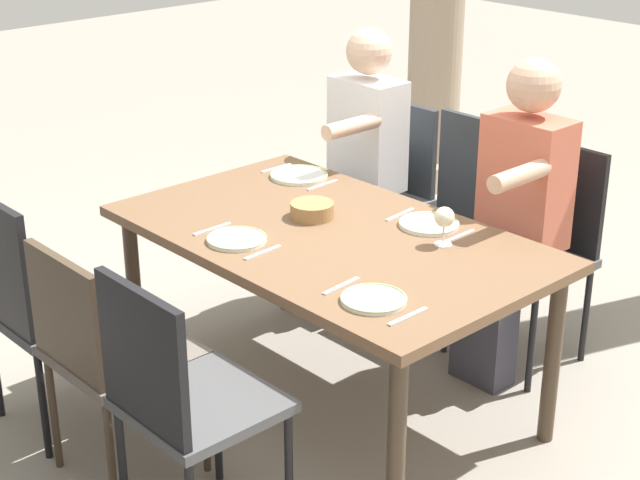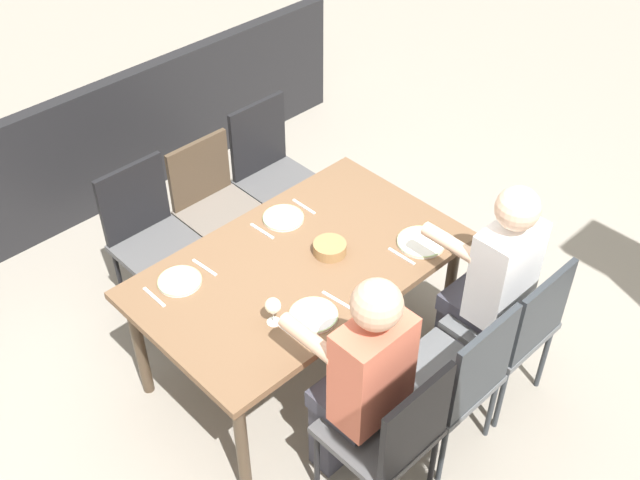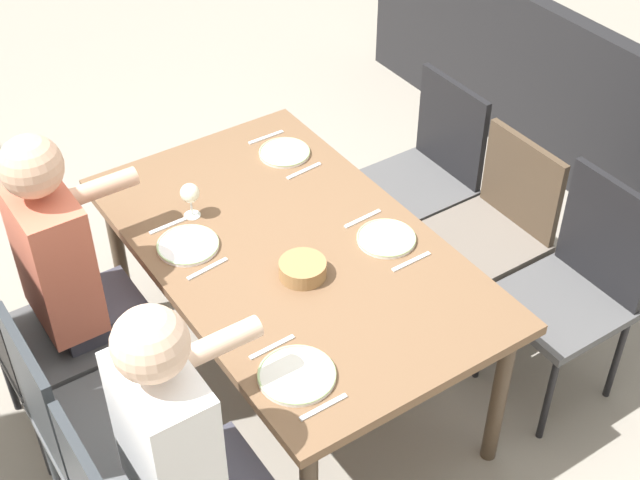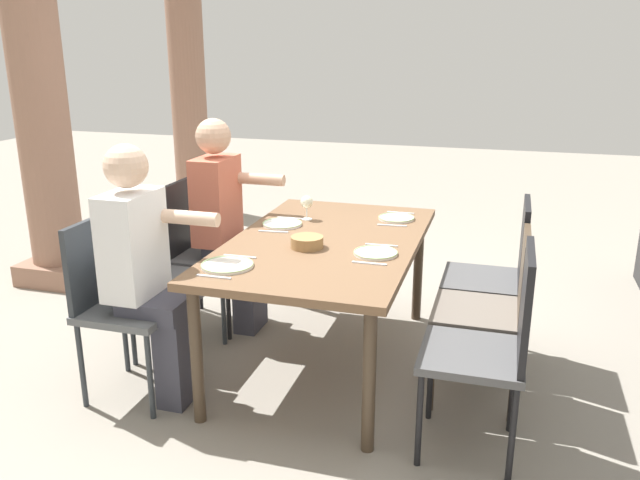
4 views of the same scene
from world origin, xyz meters
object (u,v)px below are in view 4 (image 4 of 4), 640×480
object	(u,v)px
dining_table	(325,252)
diner_woman_green	(147,268)
plate_1	(376,253)
wine_glass_2	(307,203)
stone_column_far	(188,80)
plate_0	(227,265)
plate_3	(396,218)
bread_basket	(307,242)
plate_2	(282,224)
chair_west_south	(494,340)
chair_east_south	(499,270)
chair_mid_south	(495,304)
chair_east_north	(199,244)
stone_column_centre	(39,91)
chair_west_north	(117,295)
diner_man_white	(227,219)
chair_mid_north	(162,267)

from	to	relation	value
dining_table	diner_woman_green	bearing A→B (deg)	129.24
plate_1	wine_glass_2	size ratio (longest dim) A/B	1.52
stone_column_far	plate_0	size ratio (longest dim) A/B	11.15
plate_3	bread_basket	world-z (taller)	bread_basket
plate_0	plate_2	bearing A→B (deg)	-0.61
chair_west_south	chair_east_south	size ratio (longest dim) A/B	1.02
dining_table	diner_woman_green	xyz separation A→B (m)	(-0.60, 0.73, 0.04)
diner_woman_green	wine_glass_2	size ratio (longest dim) A/B	8.91
chair_mid_south	chair_east_south	xyz separation A→B (m)	(0.45, -0.00, 0.02)
plate_0	plate_2	distance (m)	0.76
bread_basket	chair_east_north	bearing A→B (deg)	61.69
diner_woman_green	stone_column_centre	size ratio (longest dim) A/B	0.45
chair_west_north	diner_woman_green	world-z (taller)	diner_woman_green
chair_mid_south	diner_man_white	xyz separation A→B (m)	(0.45, 1.63, 0.19)
chair_west_south	bread_basket	xyz separation A→B (m)	(0.44, 0.97, 0.22)
stone_column_far	plate_3	xyz separation A→B (m)	(-2.42, -2.61, -0.63)
diner_man_white	plate_2	world-z (taller)	diner_man_white
plate_0	dining_table	bearing A→B (deg)	-30.74
plate_1	bread_basket	world-z (taller)	bread_basket
diner_man_white	wine_glass_2	xyz separation A→B (m)	(0.06, -0.50, 0.12)
chair_mid_north	wine_glass_2	xyz separation A→B (m)	(0.51, -0.70, 0.30)
plate_3	bread_basket	xyz separation A→B (m)	(-0.68, 0.35, 0.02)
chair_east_south	bread_basket	distance (m)	1.09
diner_woman_green	chair_west_north	bearing A→B (deg)	90.93
stone_column_far	plate_2	bearing A→B (deg)	-143.93
chair_east_north	stone_column_far	xyz separation A→B (m)	(2.63, 1.39, 0.84)
dining_table	plate_1	world-z (taller)	plate_1
chair_east_north	wine_glass_2	xyz separation A→B (m)	(0.06, -0.70, 0.30)
chair_west_north	plate_0	size ratio (longest dim) A/B	3.69
chair_east_south	diner_man_white	size ratio (longest dim) A/B	0.71
dining_table	chair_west_south	world-z (taller)	chair_west_south
chair_mid_south	bread_basket	xyz separation A→B (m)	(-0.01, 0.96, 0.24)
diner_woman_green	stone_column_far	bearing A→B (deg)	24.01
diner_woman_green	plate_1	world-z (taller)	diner_woman_green
diner_man_white	chair_mid_south	bearing A→B (deg)	-105.57
chair_mid_south	stone_column_far	bearing A→B (deg)	46.23
chair_mid_north	stone_column_far	size ratio (longest dim) A/B	0.34
chair_east_north	diner_woman_green	world-z (taller)	diner_woman_green
chair_west_north	stone_column_centre	distance (m)	2.11
stone_column_centre	plate_3	size ratio (longest dim) A/B	13.37
chair_west_south	chair_mid_north	distance (m)	1.89
stone_column_centre	plate_0	size ratio (longest dim) A/B	11.53
diner_woman_green	plate_3	xyz separation A→B (m)	(1.12, -1.03, 0.04)
dining_table	wine_glass_2	distance (m)	0.46
chair_west_north	chair_east_north	xyz separation A→B (m)	(0.91, 0.00, -0.01)
chair_west_south	chair_mid_north	xyz separation A→B (m)	(0.46, 1.84, -0.01)
stone_column_centre	plate_1	xyz separation A→B (m)	(-0.88, -2.62, -0.68)
chair_west_south	plate_1	bearing A→B (deg)	54.47
diner_man_white	chair_west_north	bearing A→B (deg)	167.86
chair_mid_north	chair_mid_south	world-z (taller)	chair_mid_north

